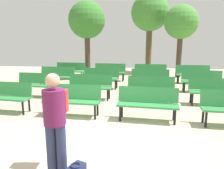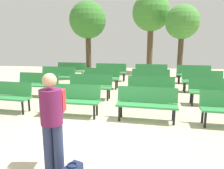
# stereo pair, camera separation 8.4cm
# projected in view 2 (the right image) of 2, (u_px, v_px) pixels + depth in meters

# --- Properties ---
(ground_plane) EXTENTS (24.00, 24.00, 0.00)m
(ground_plane) POSITION_uv_depth(u_px,v_px,m) (94.00, 143.00, 4.57)
(ground_plane) COLOR #BCAD8E
(bench_r0_c0) EXTENTS (1.64, 0.63, 0.87)m
(bench_r0_c0) POSITION_uv_depth(u_px,v_px,m) (6.00, 94.00, 6.54)
(bench_r0_c0) COLOR #2D8442
(bench_r0_c0) RESTS_ON ground_plane
(bench_r0_c1) EXTENTS (1.63, 0.57, 0.87)m
(bench_r0_c1) POSITION_uv_depth(u_px,v_px,m) (72.00, 98.00, 6.16)
(bench_r0_c1) COLOR #2D8442
(bench_r0_c1) RESTS_ON ground_plane
(bench_r0_c2) EXTENTS (1.64, 0.62, 0.87)m
(bench_r0_c2) POSITION_uv_depth(u_px,v_px,m) (147.00, 102.00, 5.79)
(bench_r0_c2) COLOR #2D8442
(bench_r0_c2) RESTS_ON ground_plane
(bench_r1_c0) EXTENTS (1.63, 0.58, 0.87)m
(bench_r1_c0) POSITION_uv_depth(u_px,v_px,m) (38.00, 83.00, 8.24)
(bench_r1_c0) COLOR #2D8442
(bench_r1_c0) RESTS_ON ground_plane
(bench_r1_c1) EXTENTS (1.63, 0.59, 0.87)m
(bench_r1_c1) POSITION_uv_depth(u_px,v_px,m) (90.00, 85.00, 7.91)
(bench_r1_c1) COLOR #2D8442
(bench_r1_c1) RESTS_ON ground_plane
(bench_r1_c2) EXTENTS (1.64, 0.62, 0.87)m
(bench_r1_c2) POSITION_uv_depth(u_px,v_px,m) (151.00, 88.00, 7.46)
(bench_r1_c2) COLOR #2D8442
(bench_r1_c2) RESTS_ON ground_plane
(bench_r1_c3) EXTENTS (1.63, 0.60, 0.87)m
(bench_r1_c3) POSITION_uv_depth(u_px,v_px,m) (214.00, 90.00, 7.10)
(bench_r1_c3) COLOR #2D8442
(bench_r1_c3) RESTS_ON ground_plane
(bench_r2_c0) EXTENTS (1.62, 0.57, 0.87)m
(bench_r2_c0) POSITION_uv_depth(u_px,v_px,m) (58.00, 75.00, 10.00)
(bench_r2_c0) COLOR #2D8442
(bench_r2_c0) RESTS_ON ground_plane
(bench_r2_c1) EXTENTS (1.64, 0.65, 0.87)m
(bench_r2_c1) POSITION_uv_depth(u_px,v_px,m) (101.00, 77.00, 9.58)
(bench_r2_c1) COLOR #2D8442
(bench_r2_c1) RESTS_ON ground_plane
(bench_r2_c2) EXTENTS (1.64, 0.63, 0.87)m
(bench_r2_c2) POSITION_uv_depth(u_px,v_px,m) (150.00, 78.00, 9.22)
(bench_r2_c2) COLOR #2D8442
(bench_r2_c2) RESTS_ON ground_plane
(bench_r2_c3) EXTENTS (1.63, 0.58, 0.87)m
(bench_r2_c3) POSITION_uv_depth(u_px,v_px,m) (203.00, 80.00, 8.83)
(bench_r2_c3) COLOR #2D8442
(bench_r2_c3) RESTS_ON ground_plane
(bench_r3_c0) EXTENTS (1.63, 0.61, 0.87)m
(bench_r3_c0) POSITION_uv_depth(u_px,v_px,m) (71.00, 70.00, 11.73)
(bench_r3_c0) COLOR #2D8442
(bench_r3_c0) RESTS_ON ground_plane
(bench_r3_c1) EXTENTS (1.62, 0.56, 0.87)m
(bench_r3_c1) POSITION_uv_depth(u_px,v_px,m) (111.00, 71.00, 11.28)
(bench_r3_c1) COLOR #2D8442
(bench_r3_c1) RESTS_ON ground_plane
(bench_r3_c2) EXTENTS (1.62, 0.57, 0.87)m
(bench_r3_c2) POSITION_uv_depth(u_px,v_px,m) (151.00, 72.00, 10.96)
(bench_r3_c2) COLOR #2D8442
(bench_r3_c2) RESTS_ON ground_plane
(bench_r3_c3) EXTENTS (1.62, 0.57, 0.87)m
(bench_r3_c3) POSITION_uv_depth(u_px,v_px,m) (194.00, 73.00, 10.54)
(bench_r3_c3) COLOR #2D8442
(bench_r3_c3) RESTS_ON ground_plane
(tree_0) EXTENTS (1.82, 1.82, 3.93)m
(tree_0) POSITION_uv_depth(u_px,v_px,m) (182.00, 23.00, 11.72)
(tree_0) COLOR #4C3A28
(tree_0) RESTS_ON ground_plane
(tree_1) EXTENTS (2.28, 2.28, 4.85)m
(tree_1) POSITION_uv_depth(u_px,v_px,m) (151.00, 13.00, 13.29)
(tree_1) COLOR brown
(tree_1) RESTS_ON ground_plane
(tree_2) EXTENTS (1.99, 1.99, 4.12)m
(tree_2) POSITION_uv_depth(u_px,v_px,m) (88.00, 21.00, 11.76)
(tree_2) COLOR #4C3A28
(tree_2) RESTS_ON ground_plane
(visitor_with_backpack) EXTENTS (0.36, 0.54, 1.65)m
(visitor_with_backpack) POSITION_uv_depth(u_px,v_px,m) (52.00, 118.00, 3.41)
(visitor_with_backpack) COLOR navy
(visitor_with_backpack) RESTS_ON ground_plane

